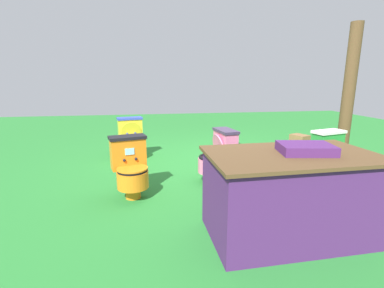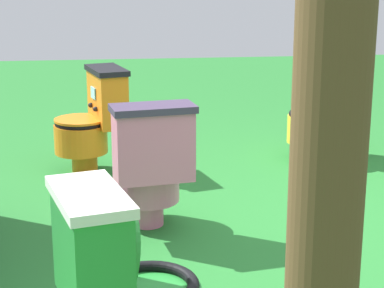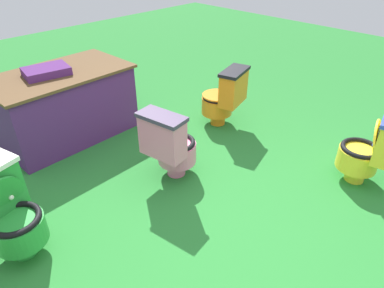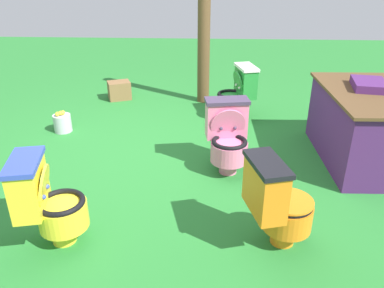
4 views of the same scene
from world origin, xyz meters
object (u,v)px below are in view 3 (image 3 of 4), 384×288
Objects in this scene: toilet_yellow at (372,149)px; vendor_table at (65,104)px; toilet_green at (6,212)px; toilet_orange at (224,97)px; toilet_pink at (171,145)px.

vendor_table is at bearing 106.30° from toilet_yellow.
toilet_yellow is 3.06m from toilet_green.
vendor_table is at bearing -146.15° from toilet_green.
vendor_table reaches higher than toilet_yellow.
toilet_yellow is at bearing 135.44° from toilet_green.
toilet_orange is at bearing 168.95° from toilet_green.
toilet_orange is 1.20m from toilet_pink.
toilet_orange is 1.82m from vendor_table.
toilet_pink is at bearing 120.02° from toilet_yellow.
toilet_green is (-2.64, 1.54, 0.00)m from toilet_yellow.
vendor_table reaches higher than toilet_orange.
toilet_pink is 1.43m from toilet_green.
toilet_green is at bearing 168.30° from toilet_orange.
vendor_table is (-1.51, 2.81, 0.02)m from toilet_yellow.
toilet_orange is 1.00× the size of toilet_yellow.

